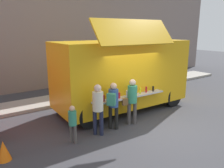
# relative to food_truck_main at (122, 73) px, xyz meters

# --- Properties ---
(ground_plane) EXTENTS (60.00, 60.00, 0.00)m
(ground_plane) POSITION_rel_food_truck_main_xyz_m (-0.39, -2.13, -1.60)
(ground_plane) COLOR #38383D
(curb_strip) EXTENTS (28.00, 1.60, 0.15)m
(curb_strip) POSITION_rel_food_truck_main_xyz_m (-4.00, 2.62, -1.52)
(curb_strip) COLOR #9E998E
(curb_strip) RESTS_ON ground
(building_behind) EXTENTS (32.00, 2.40, 7.10)m
(building_behind) POSITION_rel_food_truck_main_xyz_m (-3.00, 6.52, 1.95)
(building_behind) COLOR gray
(building_behind) RESTS_ON ground
(food_truck_main) EXTENTS (5.70, 3.11, 3.73)m
(food_truck_main) POSITION_rel_food_truck_main_xyz_m (0.00, 0.00, 0.00)
(food_truck_main) COLOR gold
(food_truck_main) RESTS_ON ground
(traffic_cone_orange) EXTENTS (0.36, 0.36, 0.55)m
(traffic_cone_orange) POSITION_rel_food_truck_main_xyz_m (-4.98, -1.35, -1.32)
(traffic_cone_orange) COLOR orange
(traffic_cone_orange) RESTS_ON ground
(trash_bin) EXTENTS (0.60, 0.60, 1.02)m
(trash_bin) POSITION_rel_food_truck_main_xyz_m (3.56, 2.32, -1.09)
(trash_bin) COLOR #2C5E36
(trash_bin) RESTS_ON ground
(customer_front_ordering) EXTENTS (0.54, 0.37, 1.68)m
(customer_front_ordering) POSITION_rel_food_truck_main_xyz_m (-0.72, -1.49, -0.60)
(customer_front_ordering) COLOR #4A4442
(customer_front_ordering) RESTS_ON ground
(customer_mid_with_backpack) EXTENTS (0.52, 0.49, 1.65)m
(customer_mid_with_backpack) POSITION_rel_food_truck_main_xyz_m (-1.53, -1.46, -0.59)
(customer_mid_with_backpack) COLOR black
(customer_mid_with_backpack) RESTS_ON ground
(customer_rear_waiting) EXTENTS (0.35, 0.35, 1.70)m
(customer_rear_waiting) POSITION_rel_food_truck_main_xyz_m (-2.17, -1.52, -0.58)
(customer_rear_waiting) COLOR #1D2139
(customer_rear_waiting) RESTS_ON ground
(child_near_queue) EXTENTS (0.24, 0.24, 1.20)m
(child_near_queue) POSITION_rel_food_truck_main_xyz_m (-3.08, -1.56, -0.88)
(child_near_queue) COLOR #4B4642
(child_near_queue) RESTS_ON ground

